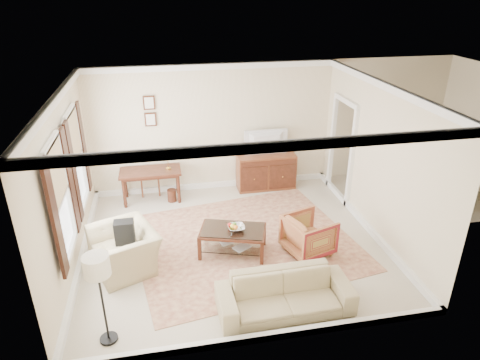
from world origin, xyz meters
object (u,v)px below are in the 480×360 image
object	(u,v)px
sideboard	(266,171)
tv	(267,135)
club_armchair	(124,243)
sofa	(285,289)
writing_desk	(151,175)
striped_armchair	(309,233)
coffee_table	(233,235)

from	to	relation	value
sideboard	tv	bearing A→B (deg)	-90.00
sideboard	club_armchair	distance (m)	4.06
sofa	writing_desk	bearing A→B (deg)	114.42
sideboard	sofa	size ratio (longest dim) A/B	0.68
club_armchair	sofa	world-z (taller)	club_armchair
striped_armchair	sofa	size ratio (longest dim) A/B	0.40
club_armchair	tv	bearing A→B (deg)	107.96
tv	club_armchair	world-z (taller)	tv
coffee_table	sofa	distance (m)	1.70
coffee_table	striped_armchair	size ratio (longest dim) A/B	1.66
tv	club_armchair	size ratio (longest dim) A/B	0.86
sideboard	striped_armchair	xyz separation A→B (m)	(0.10, -2.76, -0.02)
coffee_table	sofa	size ratio (longest dim) A/B	0.66
coffee_table	sofa	xyz separation A→B (m)	(0.49, -1.63, 0.01)
striped_armchair	club_armchair	bearing A→B (deg)	69.72
tv	coffee_table	size ratio (longest dim) A/B	0.74
striped_armchair	sofa	bearing A→B (deg)	130.88
striped_armchair	coffee_table	bearing A→B (deg)	62.22
sideboard	club_armchair	size ratio (longest dim) A/B	1.21
sofa	sideboard	bearing A→B (deg)	78.76
writing_desk	coffee_table	distance (m)	2.77
club_armchair	sofa	size ratio (longest dim) A/B	0.56
coffee_table	striped_armchair	xyz separation A→B (m)	(1.34, -0.24, 0.02)
tv	club_armchair	bearing A→B (deg)	39.75
writing_desk	tv	size ratio (longest dim) A/B	1.38
sideboard	coffee_table	world-z (taller)	sideboard
tv	writing_desk	bearing A→B (deg)	2.61
striped_armchair	club_armchair	world-z (taller)	club_armchair
coffee_table	sofa	world-z (taller)	sofa
sideboard	coffee_table	distance (m)	2.81
writing_desk	coffee_table	world-z (taller)	writing_desk
tv	striped_armchair	world-z (taller)	tv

